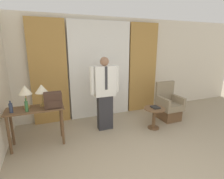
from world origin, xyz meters
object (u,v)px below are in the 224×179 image
object	(u,v)px
bottle_near_edge	(11,108)
book	(155,107)
desk	(36,115)
side_table	(154,115)
person	(105,92)
backpack	(53,100)
bottle_by_lamp	(26,106)
table_lamp_right	(42,90)
table_lamp_left	(25,91)
armchair	(168,106)

from	to	relation	value
bottle_near_edge	book	world-z (taller)	bottle_near_edge
desk	side_table	size ratio (longest dim) A/B	2.07
person	book	bearing A→B (deg)	-19.52
backpack	bottle_by_lamp	bearing A→B (deg)	-175.27
backpack	person	distance (m)	1.18
desk	table_lamp_right	distance (m)	0.51
backpack	table_lamp_left	bearing A→B (deg)	159.11
bottle_near_edge	book	bearing A→B (deg)	-2.29
table_lamp_left	bottle_by_lamp	size ratio (longest dim) A/B	1.78
table_lamp_left	person	xyz separation A→B (m)	(1.63, 0.09, -0.19)
book	desk	bearing A→B (deg)	175.10
backpack	book	world-z (taller)	backpack
table_lamp_left	bottle_near_edge	size ratio (longest dim) A/B	1.97
bottle_near_edge	armchair	distance (m)	3.70
table_lamp_left	table_lamp_right	size ratio (longest dim) A/B	1.00
table_lamp_left	armchair	bearing A→B (deg)	0.41
bottle_near_edge	side_table	distance (m)	3.02
armchair	table_lamp_left	bearing A→B (deg)	-179.59
backpack	table_lamp_right	bearing A→B (deg)	135.88
bottle_by_lamp	person	distance (m)	1.64
table_lamp_left	book	bearing A→B (deg)	-6.39
table_lamp_left	desk	bearing A→B (deg)	-30.14
table_lamp_right	backpack	size ratio (longest dim) A/B	1.34
table_lamp_left	person	distance (m)	1.64
bottle_by_lamp	desk	bearing A→B (deg)	46.43
person	armchair	world-z (taller)	person
table_lamp_right	bottle_near_edge	size ratio (longest dim) A/B	1.97
table_lamp_left	armchair	size ratio (longest dim) A/B	0.44
bottle_near_edge	side_table	world-z (taller)	bottle_near_edge
side_table	book	size ratio (longest dim) A/B	2.48
book	bottle_near_edge	bearing A→B (deg)	177.71
desk	table_lamp_left	world-z (taller)	table_lamp_left
backpack	armchair	world-z (taller)	backpack
desk	person	size ratio (longest dim) A/B	0.62
desk	side_table	bearing A→B (deg)	-5.19
bottle_by_lamp	book	size ratio (longest dim) A/B	1.20
desk	table_lamp_left	size ratio (longest dim) A/B	2.41
bottle_by_lamp	bottle_near_edge	bearing A→B (deg)	172.52
side_table	person	bearing A→B (deg)	159.56
bottle_by_lamp	side_table	distance (m)	2.77
bottle_near_edge	bottle_by_lamp	bearing A→B (deg)	-7.48
bottle_near_edge	book	distance (m)	3.02
table_lamp_right	armchair	xyz separation A→B (m)	(3.13, 0.02, -0.75)
book	backpack	bearing A→B (deg)	176.86
desk	table_lamp_right	size ratio (longest dim) A/B	2.41
table_lamp_left	table_lamp_right	world-z (taller)	same
side_table	book	bearing A→B (deg)	22.65
desk	person	distance (m)	1.52
table_lamp_right	side_table	size ratio (longest dim) A/B	0.86
person	bottle_by_lamp	bearing A→B (deg)	-169.00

